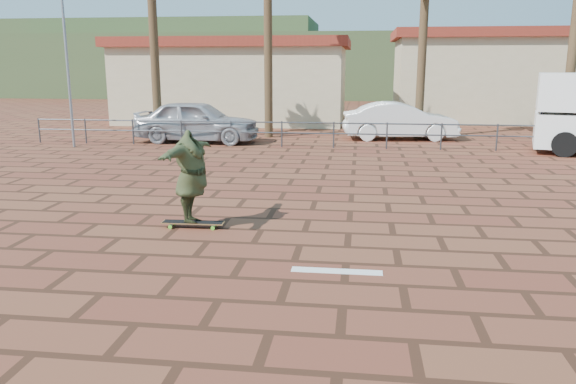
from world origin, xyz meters
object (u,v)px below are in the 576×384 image
object	(u,v)px
car_silver	(197,121)
car_white	(400,121)
longboard	(193,223)
skateboarder	(191,177)

from	to	relation	value
car_silver	car_white	world-z (taller)	car_silver
longboard	skateboarder	distance (m)	0.92
skateboarder	car_silver	world-z (taller)	skateboarder
car_silver	longboard	bearing A→B (deg)	-162.05
longboard	car_white	size ratio (longest dim) A/B	0.26
skateboarder	car_white	distance (m)	14.94
skateboarder	car_white	bearing A→B (deg)	-13.24
longboard	car_white	bearing A→B (deg)	69.32
skateboarder	car_silver	size ratio (longest dim) A/B	0.44
car_white	longboard	bearing A→B (deg)	155.36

